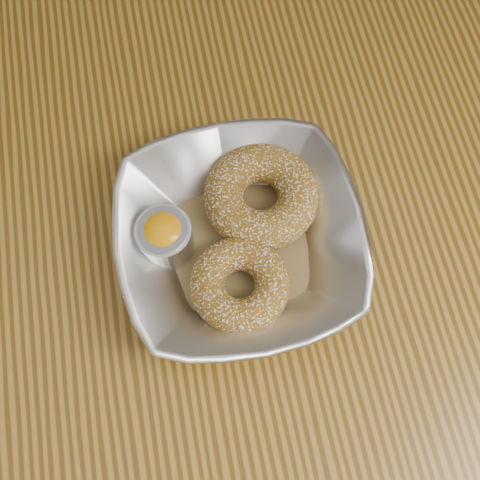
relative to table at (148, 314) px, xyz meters
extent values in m
plane|color=#565659|center=(0.00, 0.00, -0.65)|extent=(4.00, 4.00, 0.00)
cube|color=brown|center=(0.00, 0.00, 0.08)|extent=(1.20, 0.80, 0.04)
cube|color=#5D3F0F|center=(0.54, 0.34, -0.30)|extent=(0.06, 0.06, 0.71)
imported|color=silver|center=(0.11, 0.02, 0.13)|extent=(0.23, 0.23, 0.06)
cube|color=olive|center=(0.11, 0.02, 0.11)|extent=(0.20, 0.20, 0.00)
torus|color=brown|center=(0.14, 0.06, 0.13)|extent=(0.13, 0.13, 0.04)
torus|color=brown|center=(0.10, -0.02, 0.13)|extent=(0.11, 0.11, 0.03)
cylinder|color=silver|center=(0.04, 0.04, 0.13)|extent=(0.05, 0.05, 0.04)
cylinder|color=gray|center=(0.04, 0.04, 0.13)|extent=(0.05, 0.05, 0.04)
ellipsoid|color=#F99C07|center=(0.04, 0.04, 0.14)|extent=(0.04, 0.04, 0.03)
camera|label=1|loc=(0.07, -0.16, 0.62)|focal=42.00mm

